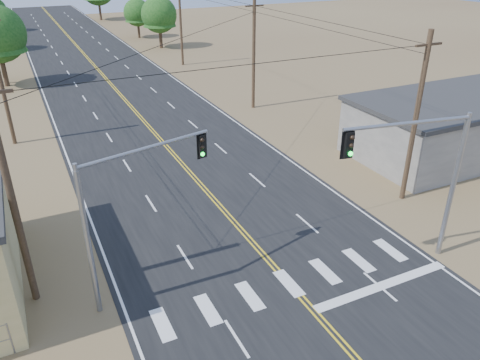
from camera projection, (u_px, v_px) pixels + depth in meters
road at (153, 131)px, 39.12m from camera, size 15.00×200.00×0.02m
building_right at (456, 126)px, 34.35m from camera, size 15.00×8.00×4.00m
utility_pole_left_near at (11, 195)px, 18.26m from camera, size 1.80×0.30×10.00m
utility_pole_left_mid at (0, 79)px, 34.36m from camera, size 1.80×0.30×10.00m
utility_pole_right_near at (416, 118)px, 26.42m from camera, size 1.80×0.30×10.00m
utility_pole_right_mid at (254, 53)px, 42.53m from camera, size 1.80×0.30×10.00m
utility_pole_right_far at (181, 24)px, 58.63m from camera, size 1.80×0.30×10.00m
signal_mast_left at (125, 202)px, 18.77m from camera, size 5.84×1.69×6.84m
signal_mast_right at (425, 167)px, 20.88m from camera, size 6.07×1.32×7.39m
tree_right_near at (159, 11)px, 68.68m from camera, size 5.23×5.23×8.71m
tree_right_mid at (137, 10)px, 76.93m from camera, size 4.39×4.39×7.32m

